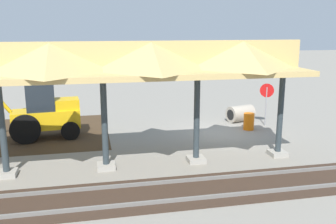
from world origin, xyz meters
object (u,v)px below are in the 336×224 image
object	(u,v)px
stop_sign	(267,95)
concrete_pipe	(240,113)
traffic_barrel	(249,121)
backhoe	(43,113)

from	to	relation	value
stop_sign	concrete_pipe	world-z (taller)	stop_sign
concrete_pipe	stop_sign	bearing A→B (deg)	129.78
concrete_pipe	traffic_barrel	xyz separation A→B (m)	(0.26, 1.77, -0.02)
stop_sign	concrete_pipe	distance (m)	1.97
concrete_pipe	traffic_barrel	size ratio (longest dim) A/B	1.87
stop_sign	backhoe	size ratio (longest dim) A/B	0.46
stop_sign	concrete_pipe	bearing A→B (deg)	-50.22
stop_sign	concrete_pipe	size ratio (longest dim) A/B	1.41
stop_sign	backhoe	bearing A→B (deg)	-0.39
stop_sign	backhoe	world-z (taller)	backhoe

